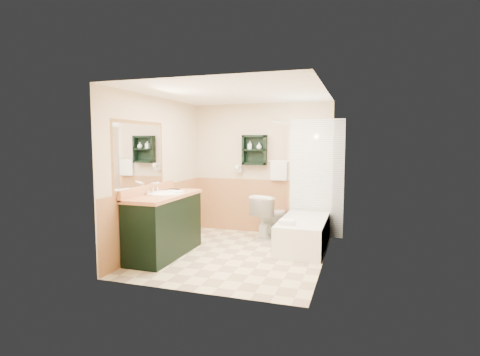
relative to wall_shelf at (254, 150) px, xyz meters
name	(u,v)px	position (x,y,z in m)	size (l,w,h in m)	color
floor	(235,254)	(0.10, -1.41, -1.55)	(3.00, 3.00, 0.00)	beige
back_wall	(261,169)	(0.10, 0.11, -0.35)	(2.60, 0.04, 2.40)	beige
left_wall	(157,173)	(-1.22, -1.41, -0.35)	(0.04, 3.00, 2.40)	beige
right_wall	(326,178)	(1.42, -1.41, -0.35)	(0.04, 3.00, 2.40)	beige
ceiling	(235,92)	(0.10, -1.41, 0.87)	(2.60, 3.00, 0.04)	white
wainscot_left	(160,217)	(-1.19, -1.41, -1.05)	(2.98, 2.98, 1.00)	tan
wainscot_back	(261,206)	(0.10, 0.08, -1.05)	(2.58, 2.58, 1.00)	tan
mirror_frame	(139,156)	(-1.17, -1.96, -0.05)	(1.30, 1.30, 1.00)	olive
mirror_glass	(140,156)	(-1.17, -1.96, -0.05)	(1.20, 1.20, 0.90)	white
tile_right	(328,183)	(1.38, -0.66, -0.50)	(1.50, 1.50, 2.10)	white
tile_back	(316,178)	(1.13, 0.07, -0.50)	(0.95, 0.95, 2.10)	white
tile_accent	(328,129)	(1.37, -0.66, 0.35)	(1.50, 1.50, 0.10)	#154B2E
wall_shelf	(254,150)	(0.00, 0.00, 0.00)	(0.45, 0.15, 0.55)	black
hair_dryer	(239,168)	(-0.30, 0.02, -0.35)	(0.10, 0.24, 0.18)	silver
towel_bar	(279,161)	(0.45, 0.04, -0.20)	(0.40, 0.06, 0.40)	white
curtain_rod	(281,123)	(0.63, -0.66, 0.45)	(0.03, 0.03, 1.60)	silver
shower_curtain	(283,175)	(0.63, -0.48, -0.40)	(1.05, 1.05, 1.70)	beige
vanity	(165,225)	(-0.89, -1.76, -1.09)	(0.59, 1.46, 0.93)	black
bathtub	(303,233)	(1.03, -0.72, -1.31)	(0.71, 1.50, 0.47)	white
toilet	(271,216)	(0.38, -0.25, -1.17)	(0.44, 0.78, 0.77)	white
counter_towel	(173,192)	(-0.79, -1.65, -0.60)	(0.26, 0.21, 0.04)	white
vanity_book	(167,183)	(-1.06, -1.35, -0.51)	(0.18, 0.02, 0.24)	black
tub_towel	(287,222)	(0.85, -1.20, -1.04)	(0.23, 0.19, 0.07)	white
soap_bottle_a	(250,147)	(-0.09, -0.01, 0.05)	(0.07, 0.15, 0.07)	white
soap_bottle_b	(259,147)	(0.09, -0.01, 0.06)	(0.09, 0.12, 0.09)	white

